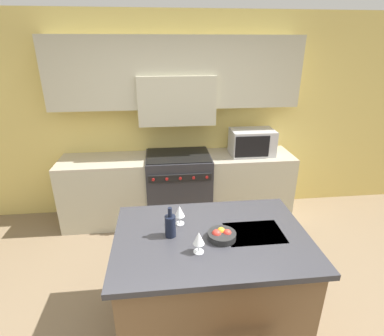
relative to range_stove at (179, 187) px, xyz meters
name	(u,v)px	position (x,y,z in m)	size (l,w,h in m)	color
back_cabinetry	(176,103)	(0.00, 0.28, 1.10)	(10.00, 0.46, 2.70)	#DBC166
back_counter	(179,188)	(0.00, 0.02, -0.02)	(3.10, 0.62, 0.91)	#B2AD93
range_stove	(179,187)	(0.00, 0.00, 0.00)	(0.85, 0.70, 0.95)	#2D2D33
microwave	(252,142)	(0.99, 0.02, 0.61)	(0.57, 0.38, 0.34)	#B7B7BC
kitchen_island	(210,283)	(0.14, -1.81, 0.00)	(1.49, 1.02, 0.94)	brown
wine_bottle	(170,225)	(-0.18, -1.77, 0.56)	(0.08, 0.08, 0.24)	black
wine_glass_near	(199,239)	(0.01, -1.99, 0.58)	(0.08, 0.08, 0.17)	white
wine_glass_far	(179,212)	(-0.10, -1.62, 0.58)	(0.08, 0.08, 0.17)	white
fruit_bowl	(222,235)	(0.20, -1.85, 0.50)	(0.21, 0.21, 0.08)	black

